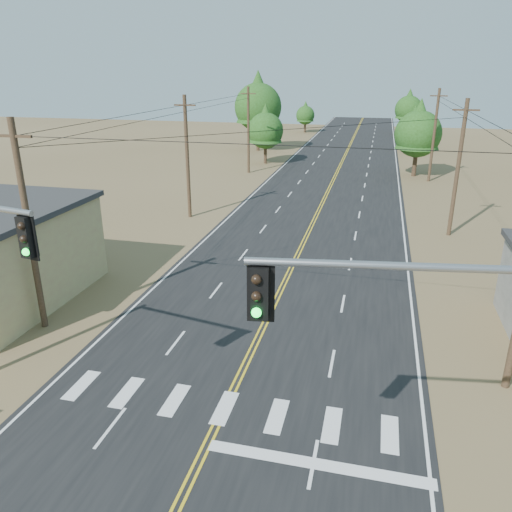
% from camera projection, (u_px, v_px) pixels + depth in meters
% --- Properties ---
extents(road, '(15.00, 200.00, 0.02)m').
position_uv_depth(road, '(308.00, 232.00, 38.64)').
color(road, black).
rests_on(road, ground).
extents(utility_pole_left_near, '(1.80, 0.30, 10.00)m').
position_uv_depth(utility_pole_left_near, '(29.00, 227.00, 22.82)').
color(utility_pole_left_near, '#4C3826').
rests_on(utility_pole_left_near, ground).
extents(utility_pole_left_mid, '(1.80, 0.30, 10.00)m').
position_uv_depth(utility_pole_left_mid, '(187.00, 157.00, 41.00)').
color(utility_pole_left_mid, '#4C3826').
rests_on(utility_pole_left_mid, ground).
extents(utility_pole_left_far, '(1.80, 0.30, 10.00)m').
position_uv_depth(utility_pole_left_far, '(248.00, 130.00, 59.18)').
color(utility_pole_left_far, '#4C3826').
rests_on(utility_pole_left_far, ground).
extents(utility_pole_right_mid, '(1.80, 0.30, 10.00)m').
position_uv_depth(utility_pole_right_mid, '(458.00, 168.00, 36.32)').
color(utility_pole_right_mid, '#4C3826').
rests_on(utility_pole_right_mid, ground).
extents(utility_pole_right_far, '(1.80, 0.30, 10.00)m').
position_uv_depth(utility_pole_right_far, '(434.00, 135.00, 54.50)').
color(utility_pole_right_far, '#4C3826').
rests_on(utility_pole_right_far, ground).
extents(signal_mast_right, '(7.11, 1.44, 8.25)m').
position_uv_depth(signal_mast_right, '(465.00, 369.00, 11.17)').
color(signal_mast_right, gray).
rests_on(signal_mast_right, ground).
extents(tree_left_near, '(4.67, 4.67, 7.78)m').
position_uv_depth(tree_left_near, '(266.00, 127.00, 65.22)').
color(tree_left_near, '#3F2D1E').
rests_on(tree_left_near, ground).
extents(tree_left_mid, '(7.08, 7.08, 11.80)m').
position_uv_depth(tree_left_mid, '(258.00, 102.00, 74.93)').
color(tree_left_mid, '#3F2D1E').
rests_on(tree_left_mid, ground).
extents(tree_left_far, '(3.62, 3.62, 6.03)m').
position_uv_depth(tree_left_far, '(305.00, 113.00, 98.09)').
color(tree_left_far, '#3F2D1E').
rests_on(tree_left_far, ground).
extents(tree_right_near, '(5.31, 5.31, 8.85)m').
position_uv_depth(tree_right_near, '(419.00, 129.00, 57.16)').
color(tree_right_near, '#3F2D1E').
rests_on(tree_right_near, ground).
extents(tree_right_mid, '(4.14, 4.14, 6.90)m').
position_uv_depth(tree_right_mid, '(414.00, 123.00, 74.75)').
color(tree_right_mid, '#3F2D1E').
rests_on(tree_right_mid, ground).
extents(tree_right_far, '(5.09, 5.09, 8.48)m').
position_uv_depth(tree_right_far, '(409.00, 107.00, 94.49)').
color(tree_right_far, '#3F2D1E').
rests_on(tree_right_far, ground).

